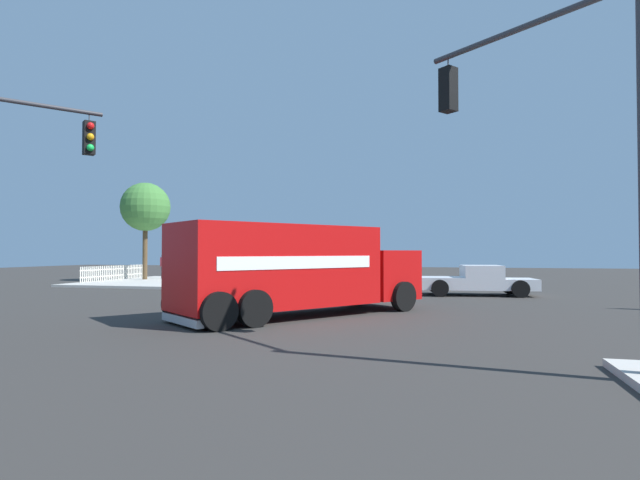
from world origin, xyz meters
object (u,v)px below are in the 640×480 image
object	(u,v)px
delivery_truck	(297,269)
pedestrian_near_corner	(163,264)
traffic_light_secondary	(564,121)
sedan_navy	(290,274)
shade_tree_near	(145,207)
pickup_white	(477,279)

from	to	relation	value
delivery_truck	pedestrian_near_corner	xyz separation A→B (m)	(-16.28, -14.78, -0.36)
delivery_truck	traffic_light_secondary	xyz separation A→B (m)	(5.52, 6.56, 2.82)
sedan_navy	pedestrian_near_corner	bearing A→B (deg)	-97.85
delivery_truck	shade_tree_near	world-z (taller)	shade_tree_near
pedestrian_near_corner	shade_tree_near	bearing A→B (deg)	-21.33
delivery_truck	shade_tree_near	size ratio (longest dim) A/B	1.25
pickup_white	pedestrian_near_corner	distance (m)	21.87
traffic_light_secondary	pedestrian_near_corner	size ratio (longest dim) A/B	3.71
delivery_truck	traffic_light_secondary	world-z (taller)	traffic_light_secondary
pickup_white	sedan_navy	world-z (taller)	pickup_white
delivery_truck	traffic_light_secondary	distance (m)	9.02
pickup_white	pedestrian_near_corner	bearing A→B (deg)	-109.14
delivery_truck	sedan_navy	bearing A→B (deg)	-161.48
pickup_white	pedestrian_near_corner	world-z (taller)	pedestrian_near_corner
delivery_truck	pickup_white	world-z (taller)	delivery_truck
sedan_navy	shade_tree_near	bearing A→B (deg)	-89.91
pedestrian_near_corner	shade_tree_near	distance (m)	4.17
pickup_white	shade_tree_near	distance (m)	22.38
delivery_truck	sedan_navy	size ratio (longest dim) A/B	1.90
pedestrian_near_corner	sedan_navy	bearing A→B (deg)	82.15
delivery_truck	sedan_navy	xyz separation A→B (m)	(-14.93, -5.00, -0.84)
delivery_truck	sedan_navy	distance (m)	15.77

